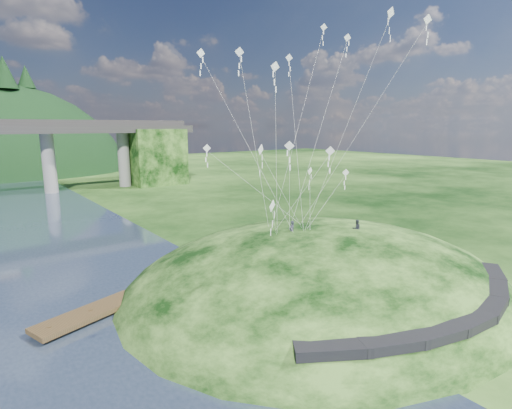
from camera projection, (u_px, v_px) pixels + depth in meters
ground at (262, 318)px, 28.89m from camera, size 320.00×320.00×0.00m
grass_hill at (319, 300)px, 35.48m from camera, size 36.00×32.00×13.00m
footpath at (449, 312)px, 25.27m from camera, size 22.29×5.84×0.83m
wooden_dock at (126, 298)px, 31.22m from camera, size 14.14×6.40×1.01m
kite_flyers at (333, 220)px, 34.37m from camera, size 5.94×3.45×1.77m
kite_swarm at (307, 100)px, 34.41m from camera, size 19.69×14.33×18.04m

